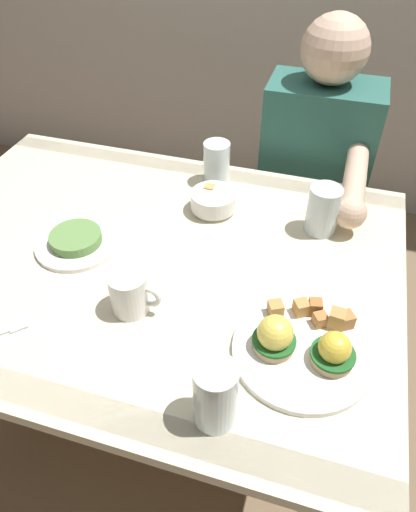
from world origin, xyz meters
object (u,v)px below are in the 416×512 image
water_glass_near (217,166)px  side_plate (76,241)px  eggs_benedict_plate (302,345)px  water_glass_far (323,212)px  coffee_mug (130,292)px  fruit_bowl (213,201)px  diner_person (313,178)px  water_glass_extra (215,397)px  dining_table (147,286)px

water_glass_near → side_plate: size_ratio=0.61×
eggs_benedict_plate → water_glass_far: bearing=91.9°
eggs_benedict_plate → coffee_mug: bearing=178.2°
coffee_mug → fruit_bowl: bearing=80.3°
side_plate → diner_person: 0.80m
water_glass_far → water_glass_extra: size_ratio=0.91×
dining_table → fruit_bowl: bearing=63.8°
dining_table → water_glass_far: (0.39, 0.22, 0.16)m
eggs_benedict_plate → water_glass_near: bearing=121.5°
water_glass_far → diner_person: size_ratio=0.11×
water_glass_extra → side_plate: 0.56m
eggs_benedict_plate → coffee_mug: 0.36m
water_glass_near → diner_person: diner_person is taller
dining_table → water_glass_extra: 0.48m
coffee_mug → water_glass_extra: bearing=-38.4°
side_plate → water_glass_near: bearing=56.2°
eggs_benedict_plate → water_glass_near: (-0.32, 0.53, 0.03)m
dining_table → coffee_mug: 0.23m
water_glass_far → side_plate: 0.60m
fruit_bowl → side_plate: fruit_bowl is taller
fruit_bowl → water_glass_extra: size_ratio=0.88×
water_glass_extra → diner_person: (0.06, 0.95, -0.15)m
eggs_benedict_plate → water_glass_near: water_glass_near is taller
coffee_mug → water_glass_extra: size_ratio=0.82×
dining_table → diner_person: 0.69m
dining_table → eggs_benedict_plate: 0.46m
side_plate → diner_person: diner_person is taller
dining_table → coffee_mug: size_ratio=10.80×
coffee_mug → side_plate: 0.26m
dining_table → water_glass_extra: water_glass_extra is taller
fruit_bowl → water_glass_far: water_glass_far is taller
fruit_bowl → eggs_benedict_plate: bearing=-53.4°
dining_table → coffee_mug: bearing=-75.0°
water_glass_extra → diner_person: bearing=86.5°
fruit_bowl → dining_table: bearing=-116.2°
water_glass_near → diner_person: (0.26, 0.25, -0.14)m
fruit_bowl → coffee_mug: size_ratio=1.08×
side_plate → diner_person: bearing=50.6°
water_glass_far → coffee_mug: bearing=-132.2°
side_plate → water_glass_far: bearing=22.7°
eggs_benedict_plate → fruit_bowl: size_ratio=2.25×
coffee_mug → side_plate: size_ratio=0.56×
dining_table → water_glass_far: size_ratio=9.70×
eggs_benedict_plate → fruit_bowl: (-0.29, 0.39, 0.00)m
fruit_bowl → water_glass_near: bearing=102.6°
water_glass_far → side_plate: water_glass_far is taller
water_glass_near → water_glass_far: size_ratio=0.99×
coffee_mug → side_plate: (-0.21, 0.15, -0.04)m
water_glass_near → water_glass_far: water_glass_far is taller
eggs_benedict_plate → water_glass_far: water_glass_far is taller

